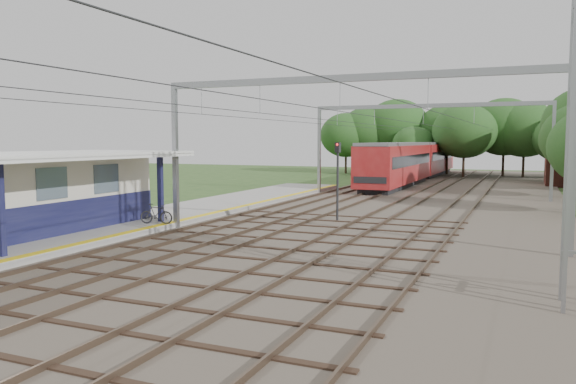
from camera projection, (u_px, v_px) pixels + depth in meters
The scene contains 9 objects.
ballast_bed at pixel (420, 204), 37.24m from camera, with size 18.00×90.00×0.10m, color #473D33.
platform at pixel (121, 226), 27.10m from camera, with size 5.00×52.00×0.35m, color gray.
yellow_stripe at pixel (160, 225), 26.20m from camera, with size 0.45×52.00×0.01m, color yellow.
rail_tracks at pixel (383, 201), 38.21m from camera, with size 11.80×88.00×0.15m.
catenary_system at pixel (397, 119), 32.67m from camera, with size 17.22×88.00×7.00m.
tree_band at pixel (464, 135), 61.68m from camera, with size 31.72×30.88×8.82m.
bicycle at pixel (156, 214), 26.50m from camera, with size 0.45×1.60×0.96m, color black.
train at pixel (416, 160), 59.79m from camera, with size 3.06×38.03×4.00m.
signal_post at pixel (338, 173), 29.28m from camera, with size 0.33×0.30×4.19m.
Camera 1 is at (10.49, -7.49, 4.29)m, focal length 35.00 mm.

